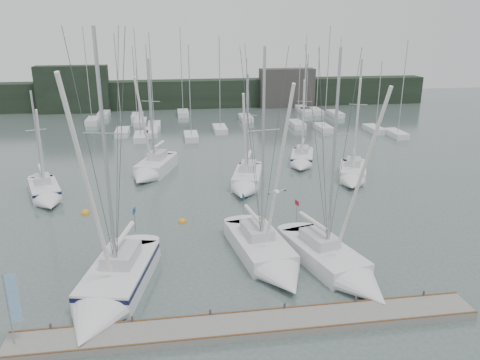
% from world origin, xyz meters
% --- Properties ---
extents(ground, '(160.00, 160.00, 0.00)m').
position_xyz_m(ground, '(0.00, 0.00, 0.00)').
color(ground, '#475753').
rests_on(ground, ground).
extents(dock, '(24.00, 2.00, 0.40)m').
position_xyz_m(dock, '(0.00, -5.00, 0.20)').
color(dock, '#63635E').
rests_on(dock, ground).
extents(far_treeline, '(90.00, 4.00, 5.00)m').
position_xyz_m(far_treeline, '(0.00, 62.00, 2.50)').
color(far_treeline, black).
rests_on(far_treeline, ground).
extents(far_building_left, '(12.00, 3.00, 8.00)m').
position_xyz_m(far_building_left, '(-20.00, 60.00, 4.00)').
color(far_building_left, black).
rests_on(far_building_left, ground).
extents(far_building_right, '(10.00, 3.00, 7.00)m').
position_xyz_m(far_building_right, '(18.00, 60.00, 3.50)').
color(far_building_right, '#3A3835').
rests_on(far_building_right, ground).
extents(mast_forest, '(44.50, 25.48, 14.69)m').
position_xyz_m(mast_forest, '(5.14, 45.48, 0.49)').
color(mast_forest, silver).
rests_on(mast_forest, ground).
extents(sailboat_near_left, '(5.25, 10.38, 15.89)m').
position_xyz_m(sailboat_near_left, '(-7.41, -1.48, 0.66)').
color(sailboat_near_left, silver).
rests_on(sailboat_near_left, ground).
extents(sailboat_near_center, '(4.47, 9.99, 14.73)m').
position_xyz_m(sailboat_near_center, '(2.31, 1.11, 0.53)').
color(sailboat_near_center, silver).
rests_on(sailboat_near_center, ground).
extents(sailboat_near_right, '(5.30, 9.93, 14.65)m').
position_xyz_m(sailboat_near_right, '(6.40, -0.68, 0.55)').
color(sailboat_near_right, silver).
rests_on(sailboat_near_right, ground).
extents(sailboat_mid_a, '(4.62, 7.71, 10.28)m').
position_xyz_m(sailboat_mid_a, '(-14.77, 15.82, 0.56)').
color(sailboat_mid_a, silver).
rests_on(sailboat_mid_a, ground).
extents(sailboat_mid_b, '(5.25, 8.47, 12.52)m').
position_xyz_m(sailboat_mid_b, '(-5.80, 21.34, 0.62)').
color(sailboat_mid_b, silver).
rests_on(sailboat_mid_b, ground).
extents(sailboat_mid_c, '(4.62, 8.53, 11.33)m').
position_xyz_m(sailboat_mid_c, '(3.22, 16.15, 0.60)').
color(sailboat_mid_c, silver).
rests_on(sailboat_mid_c, ground).
extents(sailboat_mid_d, '(4.34, 7.17, 11.58)m').
position_xyz_m(sailboat_mid_d, '(10.50, 22.78, 0.55)').
color(sailboat_mid_d, silver).
rests_on(sailboat_mid_d, ground).
extents(sailboat_mid_e, '(4.98, 7.43, 12.51)m').
position_xyz_m(sailboat_mid_e, '(13.92, 16.56, 0.58)').
color(sailboat_mid_e, silver).
rests_on(sailboat_mid_e, ground).
extents(buoy_a, '(0.62, 0.62, 0.62)m').
position_xyz_m(buoy_a, '(-3.02, 9.17, 0.00)').
color(buoy_a, orange).
rests_on(buoy_a, ground).
extents(buoy_c, '(0.71, 0.71, 0.71)m').
position_xyz_m(buoy_c, '(-10.88, 12.15, 0.00)').
color(buoy_c, orange).
rests_on(buoy_c, ground).
extents(dock_banner, '(0.57, 0.12, 3.79)m').
position_xyz_m(dock_banner, '(-11.25, -4.99, 2.64)').
color(dock_banner, '#A9ABB1').
rests_on(dock_banner, dock).
extents(seagull, '(1.04, 0.54, 0.21)m').
position_xyz_m(seagull, '(1.87, -2.12, 6.36)').
color(seagull, white).
rests_on(seagull, ground).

